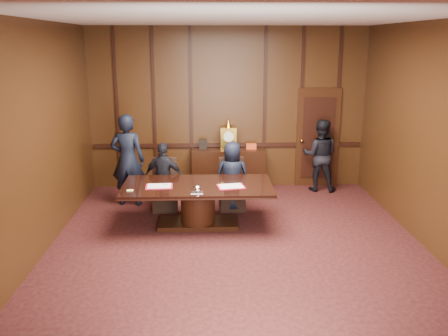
# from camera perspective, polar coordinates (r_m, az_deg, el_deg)

# --- Properties ---
(room) EXTENTS (7.00, 7.04, 3.50)m
(room) POSITION_cam_1_polar(r_m,az_deg,el_deg) (7.12, 2.21, 3.19)
(room) COLOR black
(room) RESTS_ON ground
(sideboard) EXTENTS (1.60, 0.45, 1.54)m
(sideboard) POSITION_cam_1_polar(r_m,az_deg,el_deg) (10.43, 0.53, 0.05)
(sideboard) COLOR black
(sideboard) RESTS_ON ground
(conference_table) EXTENTS (2.62, 1.32, 0.76)m
(conference_table) POSITION_cam_1_polar(r_m,az_deg,el_deg) (8.35, -3.18, -3.66)
(conference_table) COLOR black
(conference_table) RESTS_ON ground
(folder_left) EXTENTS (0.48, 0.35, 0.02)m
(folder_left) POSITION_cam_1_polar(r_m,az_deg,el_deg) (8.22, -7.81, -2.19)
(folder_left) COLOR #B5102E
(folder_left) RESTS_ON conference_table
(folder_right) EXTENTS (0.51, 0.40, 0.02)m
(folder_right) POSITION_cam_1_polar(r_m,az_deg,el_deg) (8.14, 0.84, -2.23)
(folder_right) COLOR #B5102E
(folder_right) RESTS_ON conference_table
(inkstand) EXTENTS (0.20, 0.14, 0.12)m
(inkstand) POSITION_cam_1_polar(r_m,az_deg,el_deg) (7.83, -3.27, -2.60)
(inkstand) COLOR white
(inkstand) RESTS_ON conference_table
(notepad) EXTENTS (0.10, 0.08, 0.01)m
(notepad) POSITION_cam_1_polar(r_m,az_deg,el_deg) (8.08, -11.24, -2.66)
(notepad) COLOR #FDFF7C
(notepad) RESTS_ON conference_table
(chair_left) EXTENTS (0.51, 0.51, 0.99)m
(chair_left) POSITION_cam_1_polar(r_m,az_deg,el_deg) (9.29, -7.09, -3.22)
(chair_left) COLOR black
(chair_left) RESTS_ON ground
(chair_right) EXTENTS (0.50, 0.50, 0.99)m
(chair_right) POSITION_cam_1_polar(r_m,az_deg,el_deg) (9.26, 0.96, -3.15)
(chair_right) COLOR black
(chair_right) RESTS_ON ground
(signatory_left) EXTENTS (0.84, 0.52, 1.34)m
(signatory_left) POSITION_cam_1_polar(r_m,az_deg,el_deg) (9.10, -7.20, -1.12)
(signatory_left) COLOR black
(signatory_left) RESTS_ON ground
(signatory_right) EXTENTS (0.70, 0.50, 1.35)m
(signatory_right) POSITION_cam_1_polar(r_m,az_deg,el_deg) (9.08, 1.01, -1.01)
(signatory_right) COLOR black
(signatory_right) RESTS_ON ground
(witness_left) EXTENTS (0.72, 0.51, 1.84)m
(witness_left) POSITION_cam_1_polar(r_m,az_deg,el_deg) (9.51, -11.50, 0.95)
(witness_left) COLOR black
(witness_left) RESTS_ON ground
(witness_right) EXTENTS (0.89, 0.77, 1.57)m
(witness_right) POSITION_cam_1_polar(r_m,az_deg,el_deg) (10.48, 11.48, 1.51)
(witness_right) COLOR black
(witness_right) RESTS_ON ground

